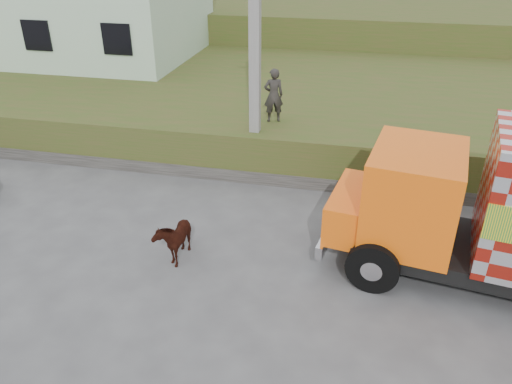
# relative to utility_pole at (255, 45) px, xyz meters

# --- Properties ---
(ground) EXTENTS (120.00, 120.00, 0.00)m
(ground) POSITION_rel_utility_pole_xyz_m (1.00, -4.60, -4.08)
(ground) COLOR #474749
(ground) RESTS_ON ground
(embankment) EXTENTS (40.00, 12.00, 1.50)m
(embankment) POSITION_rel_utility_pole_xyz_m (1.00, 5.40, -3.33)
(embankment) COLOR #36501A
(embankment) RESTS_ON ground
(embankment_far) EXTENTS (40.00, 12.00, 3.00)m
(embankment_far) POSITION_rel_utility_pole_xyz_m (1.00, 17.40, -2.58)
(embankment_far) COLOR #36501A
(embankment_far) RESTS_ON ground
(retaining_strip) EXTENTS (16.00, 0.50, 0.40)m
(retaining_strip) POSITION_rel_utility_pole_xyz_m (-1.00, -0.40, -3.88)
(retaining_strip) COLOR #595651
(retaining_strip) RESTS_ON ground
(utility_pole) EXTENTS (1.20, 0.30, 8.00)m
(utility_pole) POSITION_rel_utility_pole_xyz_m (0.00, 0.00, 0.00)
(utility_pole) COLOR gray
(utility_pole) RESTS_ON ground
(cow) EXTENTS (0.61, 1.32, 1.11)m
(cow) POSITION_rel_utility_pole_xyz_m (-0.90, -4.71, -3.52)
(cow) COLOR black
(cow) RESTS_ON ground
(pedestrian) EXTENTS (0.72, 0.60, 1.70)m
(pedestrian) POSITION_rel_utility_pole_xyz_m (0.38, 0.97, -1.73)
(pedestrian) COLOR #292724
(pedestrian) RESTS_ON embankment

